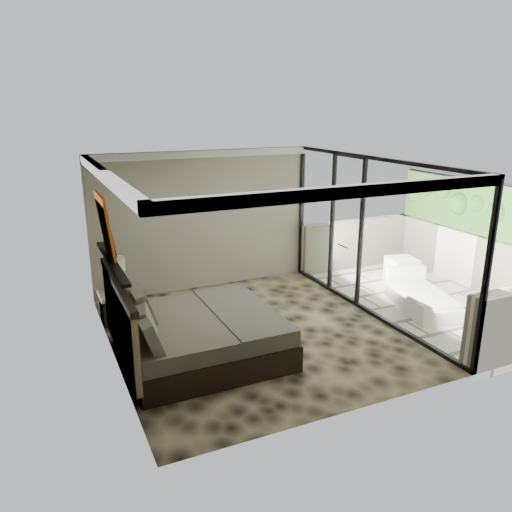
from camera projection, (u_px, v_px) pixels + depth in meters
name	position (u px, v px, depth m)	size (l,w,h in m)	color
floor	(255.00, 333.00, 8.27)	(5.00, 5.00, 0.00)	black
ceiling	(255.00, 163.00, 7.46)	(4.50, 5.00, 0.02)	silver
back_wall	(204.00, 221.00, 10.03)	(4.50, 0.02, 2.80)	gray
left_wall	(109.00, 271.00, 6.97)	(0.02, 5.00, 2.80)	gray
glass_wall	(371.00, 237.00, 8.76)	(0.08, 5.00, 2.80)	white
terrace_slab	(429.00, 301.00, 9.78)	(3.00, 5.00, 0.12)	#B9B59E
parapet_far	(483.00, 263.00, 10.14)	(0.30, 5.00, 1.10)	#BEB79A
foliage_hedge	(490.00, 210.00, 9.82)	(0.36, 4.60, 1.10)	#407323
picture_ledge	(112.00, 262.00, 7.05)	(0.12, 2.20, 0.05)	black
bed	(194.00, 334.00, 7.40)	(2.34, 2.26, 1.30)	black
nightstand	(117.00, 306.00, 8.69)	(0.56, 0.56, 0.56)	black
table_lamp	(116.00, 270.00, 8.53)	(0.34, 0.34, 0.62)	black
abstract_canvas	(105.00, 225.00, 7.15)	(0.04, 0.90, 0.90)	#AC100E
framed_print	(109.00, 234.00, 7.26)	(0.03, 0.50, 0.60)	black
ottoman	(401.00, 271.00, 10.54)	(0.55, 0.55, 0.55)	white
lounger	(421.00, 299.00, 9.22)	(1.15, 1.71, 0.61)	silver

